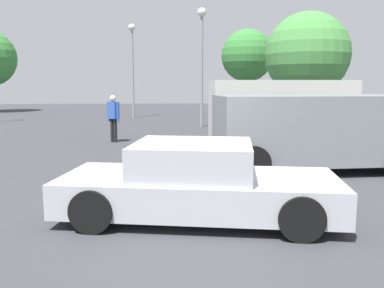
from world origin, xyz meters
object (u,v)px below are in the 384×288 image
object	(u,v)px
dog	(99,169)
light_post_far	(202,46)
van_white	(280,110)
pedestrian	(113,114)
light_post_near	(132,54)
sedan_foreground	(197,183)
suv_dark	(313,130)

from	to	relation	value
dog	light_post_far	bearing A→B (deg)	-165.43
van_white	light_post_far	size ratio (longest dim) A/B	0.85
dog	pedestrian	size ratio (longest dim) A/B	0.33
pedestrian	light_post_far	size ratio (longest dim) A/B	0.30
pedestrian	light_post_near	bearing A→B (deg)	-138.96
sedan_foreground	light_post_near	bearing A→B (deg)	107.24
sedan_foreground	light_post_far	size ratio (longest dim) A/B	0.78
van_white	sedan_foreground	bearing A→B (deg)	-114.55
van_white	suv_dark	world-z (taller)	van_white
pedestrian	light_post_far	world-z (taller)	light_post_far
dog	suv_dark	xyz separation A→B (m)	(5.09, 0.74, 0.76)
suv_dark	pedestrian	size ratio (longest dim) A/B	2.76
suv_dark	light_post_near	distance (m)	17.99
dog	suv_dark	distance (m)	5.20
light_post_near	light_post_far	distance (m)	7.21
dog	light_post_far	size ratio (longest dim) A/B	0.10
dog	sedan_foreground	bearing A→B (deg)	67.27
suv_dark	light_post_near	size ratio (longest dim) A/B	0.81
dog	light_post_far	xyz separation A→B (m)	(3.21, 11.44, 3.76)
pedestrian	sedan_foreground	bearing A→B (deg)	55.68
light_post_far	pedestrian	bearing A→B (deg)	-124.62
van_white	suv_dark	size ratio (longest dim) A/B	1.03
sedan_foreground	van_white	bearing A→B (deg)	75.52
van_white	dog	bearing A→B (deg)	-137.10
sedan_foreground	van_white	distance (m)	8.69
suv_dark	sedan_foreground	bearing A→B (deg)	-135.49
pedestrian	light_post_far	distance (m)	7.16
sedan_foreground	pedestrian	world-z (taller)	pedestrian
dog	pedestrian	xyz separation A→B (m)	(-0.49, 6.09, 0.78)
suv_dark	light_post_far	world-z (taller)	light_post_far
van_white	pedestrian	xyz separation A→B (m)	(-6.01, 0.83, -0.18)
suv_dark	van_white	bearing A→B (deg)	81.14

